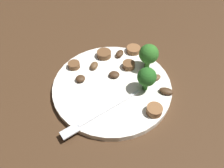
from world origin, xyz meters
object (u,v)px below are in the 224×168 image
object	(u,v)px
sausage_slice_2	(154,110)
mushroom_5	(166,91)
plate	(112,86)
sausage_slice_4	(104,54)
broccoli_floret_1	(147,77)
sausage_slice_1	(129,65)
mushroom_4	(94,66)
broccoli_floret_0	(149,54)
mushroom_1	(156,78)
mushroom_3	(114,75)
fork	(97,115)
sausage_slice_3	(133,50)
mushroom_0	(80,79)
mushroom_2	(120,54)
sausage_slice_0	(74,65)

from	to	relation	value
sausage_slice_2	mushroom_5	bearing A→B (deg)	-139.84
plate	mushroom_5	distance (m)	0.12
sausage_slice_4	mushroom_5	bearing A→B (deg)	121.70
broccoli_floret_1	sausage_slice_4	world-z (taller)	broccoli_floret_1
sausage_slice_1	mushroom_4	world-z (taller)	sausage_slice_1
broccoli_floret_0	mushroom_1	world-z (taller)	broccoli_floret_0
sausage_slice_1	mushroom_5	bearing A→B (deg)	117.04
mushroom_4	mushroom_3	bearing A→B (deg)	131.69
broccoli_floret_1	mushroom_5	xyz separation A→B (m)	(-0.04, 0.02, -0.03)
fork	sausage_slice_3	bearing A→B (deg)	-148.52
mushroom_3	mushroom_5	distance (m)	0.12
mushroom_0	mushroom_1	size ratio (longest dim) A/B	0.86
mushroom_2	mushroom_3	distance (m)	0.07
plate	sausage_slice_4	distance (m)	0.09
sausage_slice_3	mushroom_2	xyz separation A→B (m)	(0.04, 0.00, -0.00)
plate	sausage_slice_2	world-z (taller)	sausage_slice_2
plate	mushroom_3	bearing A→B (deg)	-119.03
broccoli_floret_0	mushroom_0	xyz separation A→B (m)	(0.16, -0.00, -0.03)
mushroom_4	mushroom_0	bearing A→B (deg)	38.72
fork	mushroom_1	size ratio (longest dim) A/B	7.09
broccoli_floret_0	mushroom_2	xyz separation A→B (m)	(0.05, -0.06, -0.03)
mushroom_2	fork	bearing A→B (deg)	58.02
sausage_slice_0	mushroom_3	world-z (taller)	sausage_slice_0
plate	fork	xyz separation A→B (m)	(0.05, 0.07, 0.01)
fork	mushroom_0	world-z (taller)	mushroom_0
sausage_slice_1	sausage_slice_3	size ratio (longest dim) A/B	0.82
sausage_slice_2	mushroom_1	size ratio (longest dim) A/B	1.25
sausage_slice_4	mushroom_2	bearing A→B (deg)	167.08
mushroom_1	mushroom_2	world-z (taller)	mushroom_2
sausage_slice_1	mushroom_2	distance (m)	0.05
broccoli_floret_1	mushroom_3	size ratio (longest dim) A/B	2.40
plate	mushroom_4	world-z (taller)	mushroom_4
sausage_slice_0	mushroom_1	xyz separation A→B (m)	(-0.17, 0.09, -0.00)
sausage_slice_4	mushroom_3	bearing A→B (deg)	92.69
sausage_slice_1	sausage_slice_4	distance (m)	0.07
sausage_slice_3	mushroom_3	distance (m)	0.10
mushroom_2	sausage_slice_2	bearing A→B (deg)	93.39
sausage_slice_2	mushroom_3	bearing A→B (deg)	-68.89
sausage_slice_4	mushroom_3	size ratio (longest dim) A/B	1.47
fork	broccoli_floret_0	xyz separation A→B (m)	(-0.14, -0.10, 0.04)
sausage_slice_3	mushroom_1	bearing A→B (deg)	97.40
broccoli_floret_1	mushroom_2	world-z (taller)	broccoli_floret_1
mushroom_1	mushroom_4	xyz separation A→B (m)	(0.12, -0.08, 0.00)
sausage_slice_3	sausage_slice_4	size ratio (longest dim) A/B	1.00
mushroom_1	sausage_slice_2	bearing A→B (deg)	63.08
sausage_slice_4	mushroom_0	distance (m)	0.10
broccoli_floret_1	mushroom_1	size ratio (longest dim) A/B	2.29
fork	sausage_slice_2	size ratio (longest dim) A/B	5.69
fork	sausage_slice_0	size ratio (longest dim) A/B	6.42
mushroom_1	mushroom_3	distance (m)	0.09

